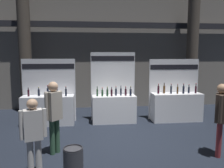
{
  "coord_description": "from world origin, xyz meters",
  "views": [
    {
      "loc": [
        -1.02,
        -5.92,
        2.42
      ],
      "look_at": [
        -0.25,
        1.29,
        1.48
      ],
      "focal_mm": 36.2,
      "sensor_mm": 36.0,
      "label": 1
    }
  ],
  "objects": [
    {
      "name": "visitor_2",
      "position": [
        2.08,
        -1.04,
        1.05
      ],
      "size": [
        0.41,
        0.47,
        1.75
      ],
      "rotation": [
        0.0,
        0.0,
        4.13
      ],
      "color": "maroon",
      "rests_on": "ground_plane"
    },
    {
      "name": "ground_plane",
      "position": [
        0.0,
        0.0,
        0.0
      ],
      "size": [
        25.33,
        25.33,
        0.0
      ],
      "primitive_type": "plane",
      "color": "black"
    },
    {
      "name": "hall_colonnade",
      "position": [
        0.0,
        4.36,
        3.36
      ],
      "size": [
        12.66,
        1.23,
        6.75
      ],
      "color": "gray",
      "rests_on": "ground_plane"
    },
    {
      "name": "exhibitor_booth_1",
      "position": [
        -0.1,
        2.01,
        0.61
      ],
      "size": [
        1.62,
        0.66,
        2.51
      ],
      "color": "white",
      "rests_on": "ground_plane"
    },
    {
      "name": "exhibitor_booth_0",
      "position": [
        -2.4,
        1.97,
        0.6
      ],
      "size": [
        1.86,
        0.66,
        2.28
      ],
      "color": "white",
      "rests_on": "ground_plane"
    },
    {
      "name": "exhibitor_booth_2",
      "position": [
        2.2,
        1.94,
        0.6
      ],
      "size": [
        1.9,
        0.66,
        2.26
      ],
      "color": "white",
      "rests_on": "ground_plane"
    },
    {
      "name": "trash_bin",
      "position": [
        -1.32,
        -1.78,
        0.34
      ],
      "size": [
        0.38,
        0.38,
        0.67
      ],
      "color": "#38383D",
      "rests_on": "ground_plane"
    },
    {
      "name": "visitor_4",
      "position": [
        -2.1,
        -1.52,
        0.92
      ],
      "size": [
        0.5,
        0.3,
        1.58
      ],
      "rotation": [
        0.0,
        0.0,
        3.44
      ],
      "color": "silver",
      "rests_on": "ground_plane"
    },
    {
      "name": "visitor_3",
      "position": [
        -1.85,
        -0.48,
        1.07
      ],
      "size": [
        0.41,
        0.41,
        1.79
      ],
      "rotation": [
        0.0,
        0.0,
        3.93
      ],
      "color": "#33563D",
      "rests_on": "ground_plane"
    }
  ]
}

